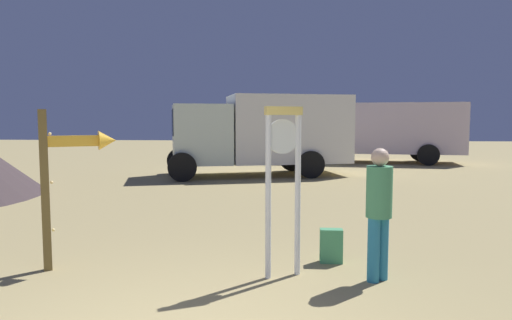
{
  "coord_description": "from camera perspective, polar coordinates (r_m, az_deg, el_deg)",
  "views": [
    {
      "loc": [
        0.95,
        -3.32,
        1.88
      ],
      "look_at": [
        0.34,
        4.59,
        1.2
      ],
      "focal_mm": 32.03,
      "sensor_mm": 36.0,
      "label": 1
    }
  ],
  "objects": [
    {
      "name": "standing_clock",
      "position": [
        5.46,
        3.4,
        -1.54
      ],
      "size": [
        0.46,
        0.27,
        2.05
      ],
      "color": "silver",
      "rests_on": "ground_plane"
    },
    {
      "name": "arrow_sign",
      "position": [
        6.26,
        -22.05,
        -0.69
      ],
      "size": [
        0.89,
        0.61,
        2.03
      ],
      "color": "brown",
      "rests_on": "ground_plane"
    },
    {
      "name": "person_near_clock",
      "position": [
        5.54,
        15.09,
        -5.72
      ],
      "size": [
        0.3,
        0.3,
        1.57
      ],
      "color": "teal",
      "rests_on": "ground_plane"
    },
    {
      "name": "backpack",
      "position": [
        6.26,
        9.37,
        -10.56
      ],
      "size": [
        0.3,
        0.19,
        0.45
      ],
      "color": "#469461",
      "rests_on": "ground_plane"
    },
    {
      "name": "box_truck_near",
      "position": [
        15.76,
        1.01,
        3.61
      ],
      "size": [
        6.58,
        3.96,
        2.75
      ],
      "color": "white",
      "rests_on": "ground_plane"
    },
    {
      "name": "box_truck_far",
      "position": [
        21.38,
        15.29,
        3.74
      ],
      "size": [
        7.56,
        3.18,
        2.66
      ],
      "color": "silver",
      "rests_on": "ground_plane"
    }
  ]
}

